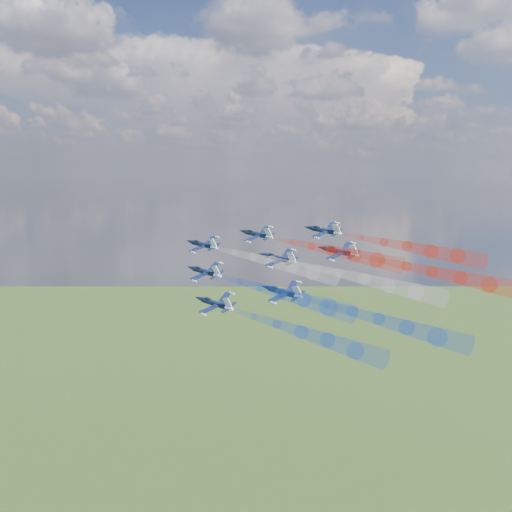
# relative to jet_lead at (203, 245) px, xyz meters

# --- Properties ---
(jet_lead) EXTENTS (17.06, 16.15, 8.46)m
(jet_lead) POSITION_rel_jet_lead_xyz_m (0.00, 0.00, 0.00)
(jet_lead) COLOR black
(trail_lead) EXTENTS (38.05, 24.28, 9.74)m
(trail_lead) POSITION_rel_jet_lead_xyz_m (22.94, -12.32, -2.59)
(trail_lead) COLOR white
(jet_inner_left) EXTENTS (17.06, 16.15, 8.46)m
(jet_inner_left) POSITION_rel_jet_lead_xyz_m (5.28, -15.10, -5.40)
(jet_inner_left) COLOR black
(trail_inner_left) EXTENTS (38.05, 24.28, 9.74)m
(trail_inner_left) POSITION_rel_jet_lead_xyz_m (28.22, -27.42, -7.99)
(trail_inner_left) COLOR blue
(jet_inner_right) EXTENTS (17.06, 16.15, 8.46)m
(jet_inner_right) POSITION_rel_jet_lead_xyz_m (15.54, 3.22, 3.05)
(jet_inner_right) COLOR black
(trail_inner_right) EXTENTS (38.05, 24.28, 9.74)m
(trail_inner_right) POSITION_rel_jet_lead_xyz_m (38.48, -9.10, 0.46)
(trail_inner_right) COLOR red
(jet_outer_left) EXTENTS (17.06, 16.15, 8.46)m
(jet_outer_left) POSITION_rel_jet_lead_xyz_m (12.28, -29.59, -10.65)
(jet_outer_left) COLOR black
(trail_outer_left) EXTENTS (38.05, 24.28, 9.74)m
(trail_outer_left) POSITION_rel_jet_lead_xyz_m (35.22, -41.90, -13.24)
(trail_outer_left) COLOR blue
(jet_center_third) EXTENTS (17.06, 16.15, 8.46)m
(jet_center_third) POSITION_rel_jet_lead_xyz_m (24.62, -11.42, -1.72)
(jet_center_third) COLOR black
(trail_center_third) EXTENTS (38.05, 24.28, 9.74)m
(trail_center_third) POSITION_rel_jet_lead_xyz_m (47.56, -23.74, -4.31)
(trail_center_third) COLOR white
(jet_outer_right) EXTENTS (17.06, 16.15, 8.46)m
(jet_outer_right) POSITION_rel_jet_lead_xyz_m (34.78, 4.81, 4.43)
(jet_outer_right) COLOR black
(trail_outer_right) EXTENTS (38.05, 24.28, 9.74)m
(trail_outer_right) POSITION_rel_jet_lead_xyz_m (57.72, -7.51, 1.84)
(trail_outer_right) COLOR red
(jet_rear_left) EXTENTS (17.06, 16.15, 8.46)m
(jet_rear_left) POSITION_rel_jet_lead_xyz_m (28.45, -26.28, -7.77)
(jet_rear_left) COLOR black
(trail_rear_left) EXTENTS (38.05, 24.28, 9.74)m
(trail_rear_left) POSITION_rel_jet_lead_xyz_m (51.39, -38.60, -10.36)
(trail_rear_left) COLOR blue
(jet_rear_right) EXTENTS (17.06, 16.15, 8.46)m
(jet_rear_right) POSITION_rel_jet_lead_xyz_m (40.42, -9.38, 0.32)
(jet_rear_right) COLOR black
(trail_rear_right) EXTENTS (38.05, 24.28, 9.74)m
(trail_rear_right) POSITION_rel_jet_lead_xyz_m (63.36, -21.69, -2.27)
(trail_rear_right) COLOR red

